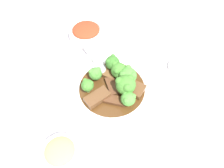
{
  "coord_description": "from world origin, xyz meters",
  "views": [
    {
      "loc": [
        0.32,
        0.16,
        0.54
      ],
      "look_at": [
        0.0,
        0.0,
        0.03
      ],
      "focal_mm": 35.0,
      "sensor_mm": 36.0,
      "label": 1
    }
  ],
  "objects_px": {
    "beef_strip_4": "(108,73)",
    "broccoli_floret_3": "(128,99)",
    "broccoli_floret_4": "(125,85)",
    "serving_spoon": "(96,64)",
    "beef_strip_1": "(137,90)",
    "broccoli_floret_6": "(118,70)",
    "main_plate": "(112,89)",
    "beef_strip_3": "(115,100)",
    "broccoli_floret_2": "(112,62)",
    "sauce_dish": "(180,67)",
    "beef_strip_2": "(97,97)",
    "side_bowl_kimchi": "(86,32)",
    "broccoli_floret_5": "(128,75)",
    "broccoli_floret_0": "(87,85)",
    "broccoli_floret_1": "(96,74)",
    "side_bowl_appetizer": "(61,153)",
    "beef_strip_0": "(111,87)"
  },
  "relations": [
    {
      "from": "beef_strip_4",
      "to": "broccoli_floret_3",
      "type": "distance_m",
      "value": 0.12
    },
    {
      "from": "broccoli_floret_4",
      "to": "serving_spoon",
      "type": "xyz_separation_m",
      "value": [
        -0.06,
        -0.12,
        -0.03
      ]
    },
    {
      "from": "beef_strip_1",
      "to": "broccoli_floret_6",
      "type": "relative_size",
      "value": 0.98
    },
    {
      "from": "main_plate",
      "to": "beef_strip_3",
      "type": "xyz_separation_m",
      "value": [
        0.04,
        0.03,
        0.01
      ]
    },
    {
      "from": "broccoli_floret_2",
      "to": "serving_spoon",
      "type": "relative_size",
      "value": 0.28
    },
    {
      "from": "beef_strip_1",
      "to": "sauce_dish",
      "type": "bearing_deg",
      "value": 150.83
    },
    {
      "from": "broccoli_floret_2",
      "to": "broccoli_floret_4",
      "type": "height_order",
      "value": "broccoli_floret_4"
    },
    {
      "from": "beef_strip_1",
      "to": "broccoli_floret_6",
      "type": "bearing_deg",
      "value": -108.71
    },
    {
      "from": "beef_strip_1",
      "to": "beef_strip_3",
      "type": "height_order",
      "value": "beef_strip_1"
    },
    {
      "from": "broccoli_floret_3",
      "to": "broccoli_floret_2",
      "type": "bearing_deg",
      "value": -134.41
    },
    {
      "from": "beef_strip_2",
      "to": "broccoli_floret_6",
      "type": "relative_size",
      "value": 1.57
    },
    {
      "from": "beef_strip_4",
      "to": "side_bowl_kimchi",
      "type": "height_order",
      "value": "side_bowl_kimchi"
    },
    {
      "from": "beef_strip_3",
      "to": "broccoli_floret_5",
      "type": "bearing_deg",
      "value": 177.54
    },
    {
      "from": "main_plate",
      "to": "broccoli_floret_4",
      "type": "distance_m",
      "value": 0.06
    },
    {
      "from": "serving_spoon",
      "to": "side_bowl_kimchi",
      "type": "relative_size",
      "value": 1.55
    },
    {
      "from": "broccoli_floret_0",
      "to": "broccoli_floret_5",
      "type": "distance_m",
      "value": 0.12
    },
    {
      "from": "broccoli_floret_6",
      "to": "sauce_dish",
      "type": "height_order",
      "value": "broccoli_floret_6"
    },
    {
      "from": "beef_strip_1",
      "to": "broccoli_floret_1",
      "type": "height_order",
      "value": "broccoli_floret_1"
    },
    {
      "from": "side_bowl_appetizer",
      "to": "sauce_dish",
      "type": "distance_m",
      "value": 0.44
    },
    {
      "from": "broccoli_floret_0",
      "to": "beef_strip_3",
      "type": "bearing_deg",
      "value": 92.71
    },
    {
      "from": "serving_spoon",
      "to": "sauce_dish",
      "type": "relative_size",
      "value": 2.51
    },
    {
      "from": "beef_strip_3",
      "to": "beef_strip_4",
      "type": "relative_size",
      "value": 1.39
    },
    {
      "from": "broccoli_floret_2",
      "to": "broccoli_floret_3",
      "type": "height_order",
      "value": "broccoli_floret_2"
    },
    {
      "from": "beef_strip_1",
      "to": "beef_strip_4",
      "type": "distance_m",
      "value": 0.1
    },
    {
      "from": "sauce_dish",
      "to": "broccoli_floret_2",
      "type": "bearing_deg",
      "value": -58.44
    },
    {
      "from": "beef_strip_2",
      "to": "broccoli_floret_3",
      "type": "distance_m",
      "value": 0.09
    },
    {
      "from": "broccoli_floret_0",
      "to": "beef_strip_0",
      "type": "bearing_deg",
      "value": 125.14
    },
    {
      "from": "broccoli_floret_2",
      "to": "main_plate",
      "type": "bearing_deg",
      "value": 25.31
    },
    {
      "from": "main_plate",
      "to": "broccoli_floret_4",
      "type": "bearing_deg",
      "value": 85.55
    },
    {
      "from": "broccoli_floret_0",
      "to": "side_bowl_appetizer",
      "type": "relative_size",
      "value": 0.5
    },
    {
      "from": "beef_strip_4",
      "to": "broccoli_floret_1",
      "type": "relative_size",
      "value": 1.08
    },
    {
      "from": "beef_strip_4",
      "to": "sauce_dish",
      "type": "distance_m",
      "value": 0.23
    },
    {
      "from": "beef_strip_1",
      "to": "beef_strip_2",
      "type": "height_order",
      "value": "beef_strip_2"
    },
    {
      "from": "broccoli_floret_0",
      "to": "serving_spoon",
      "type": "xyz_separation_m",
      "value": [
        -0.09,
        -0.03,
        -0.02
      ]
    },
    {
      "from": "beef_strip_2",
      "to": "beef_strip_3",
      "type": "distance_m",
      "value": 0.05
    },
    {
      "from": "broccoli_floret_3",
      "to": "broccoli_floret_5",
      "type": "height_order",
      "value": "broccoli_floret_5"
    },
    {
      "from": "broccoli_floret_3",
      "to": "broccoli_floret_4",
      "type": "height_order",
      "value": "broccoli_floret_4"
    },
    {
      "from": "beef_strip_1",
      "to": "beef_strip_2",
      "type": "xyz_separation_m",
      "value": [
        0.07,
        -0.09,
        0.0
      ]
    },
    {
      "from": "broccoli_floret_0",
      "to": "sauce_dish",
      "type": "bearing_deg",
      "value": 135.89
    },
    {
      "from": "beef_strip_0",
      "to": "broccoli_floret_1",
      "type": "height_order",
      "value": "broccoli_floret_1"
    },
    {
      "from": "beef_strip_3",
      "to": "beef_strip_4",
      "type": "height_order",
      "value": "beef_strip_4"
    },
    {
      "from": "beef_strip_0",
      "to": "broccoli_floret_2",
      "type": "distance_m",
      "value": 0.08
    },
    {
      "from": "beef_strip_0",
      "to": "broccoli_floret_4",
      "type": "xyz_separation_m",
      "value": [
        -0.0,
        0.04,
        0.03
      ]
    },
    {
      "from": "beef_strip_2",
      "to": "beef_strip_3",
      "type": "bearing_deg",
      "value": 108.57
    },
    {
      "from": "main_plate",
      "to": "serving_spoon",
      "type": "xyz_separation_m",
      "value": [
        -0.05,
        -0.08,
        0.02
      ]
    },
    {
      "from": "broccoli_floret_2",
      "to": "broccoli_floret_5",
      "type": "xyz_separation_m",
      "value": [
        0.02,
        0.06,
        -0.0
      ]
    },
    {
      "from": "side_bowl_kimchi",
      "to": "sauce_dish",
      "type": "xyz_separation_m",
      "value": [
        -0.01,
        0.33,
        -0.02
      ]
    },
    {
      "from": "side_bowl_appetizer",
      "to": "main_plate",
      "type": "bearing_deg",
      "value": 174.37
    },
    {
      "from": "beef_strip_2",
      "to": "beef_strip_1",
      "type": "bearing_deg",
      "value": 130.18
    },
    {
      "from": "broccoli_floret_3",
      "to": "serving_spoon",
      "type": "distance_m",
      "value": 0.17
    }
  ]
}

